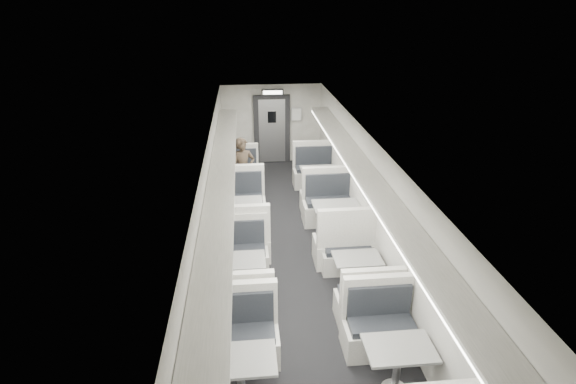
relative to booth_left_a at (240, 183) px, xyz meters
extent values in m
cube|color=black|center=(1.00, -3.41, -0.43)|extent=(3.00, 12.00, 0.12)
cube|color=silver|center=(1.00, -3.41, 2.09)|extent=(3.00, 12.00, 0.12)
cube|color=silver|center=(1.00, 2.65, 0.83)|extent=(3.00, 0.12, 2.40)
cube|color=silver|center=(-0.56, -3.41, 0.83)|extent=(0.12, 12.00, 2.40)
cube|color=silver|center=(2.56, -3.41, 0.83)|extent=(0.12, 12.00, 2.40)
cube|color=silver|center=(0.00, -0.76, -0.15)|extent=(1.03, 0.57, 0.44)
cube|color=black|center=(0.00, -0.73, 0.11)|extent=(0.91, 0.46, 0.10)
cube|color=silver|center=(0.00, -0.97, 0.40)|extent=(1.03, 0.12, 0.68)
cube|color=silver|center=(0.00, 0.76, -0.15)|extent=(1.03, 0.57, 0.44)
cube|color=black|center=(0.00, 0.73, 0.11)|extent=(0.91, 0.46, 0.10)
cube|color=silver|center=(0.00, 0.97, 0.40)|extent=(1.03, 0.12, 0.68)
cylinder|color=#AFAFB1|center=(0.00, 0.00, -0.04)|extent=(0.10, 0.10, 0.67)
cylinder|color=#AFAFB1|center=(0.00, 0.00, -0.36)|extent=(0.35, 0.35, 0.03)
cube|color=gray|center=(0.00, 0.00, 0.34)|extent=(0.85, 0.58, 0.04)
cube|color=silver|center=(0.00, -3.03, -0.13)|extent=(1.16, 0.64, 0.49)
cube|color=black|center=(0.00, -2.99, 0.17)|extent=(1.03, 0.51, 0.11)
cube|color=silver|center=(0.00, -3.26, 0.50)|extent=(1.16, 0.13, 0.76)
cube|color=silver|center=(0.00, -1.32, -0.13)|extent=(1.16, 0.64, 0.49)
cube|color=black|center=(0.00, -1.36, 0.17)|extent=(1.03, 0.51, 0.11)
cube|color=silver|center=(0.00, -1.09, 0.50)|extent=(1.16, 0.13, 0.76)
cylinder|color=#AFAFB1|center=(0.00, -2.17, 0.00)|extent=(0.11, 0.11, 0.75)
cylinder|color=#AFAFB1|center=(0.00, -2.17, -0.36)|extent=(0.39, 0.39, 0.03)
cube|color=gray|center=(0.00, -2.17, 0.42)|extent=(0.96, 0.65, 0.04)
cube|color=silver|center=(0.00, -5.04, -0.15)|extent=(1.03, 0.58, 0.44)
cube|color=black|center=(0.00, -5.01, 0.11)|extent=(0.92, 0.46, 0.10)
cube|color=silver|center=(0.00, -5.25, 0.41)|extent=(1.03, 0.12, 0.68)
cube|color=silver|center=(0.00, -3.52, -0.15)|extent=(1.03, 0.58, 0.44)
cube|color=black|center=(0.00, -3.55, 0.11)|extent=(0.92, 0.46, 0.10)
cube|color=silver|center=(0.00, -3.31, 0.41)|extent=(1.03, 0.12, 0.68)
cylinder|color=#AFAFB1|center=(0.00, -4.28, -0.04)|extent=(0.10, 0.10, 0.67)
cylinder|color=#AFAFB1|center=(0.00, -4.28, -0.36)|extent=(0.35, 0.35, 0.03)
cube|color=gray|center=(0.00, -4.28, 0.34)|extent=(0.86, 0.59, 0.04)
cube|color=silver|center=(0.00, -5.77, -0.15)|extent=(1.07, 0.60, 0.46)
cube|color=black|center=(0.00, -5.80, 0.13)|extent=(0.95, 0.48, 0.10)
cube|color=silver|center=(0.00, -5.55, 0.44)|extent=(1.07, 0.12, 0.71)
cylinder|color=#AFAFB1|center=(0.00, -6.56, -0.02)|extent=(0.10, 0.10, 0.70)
cube|color=gray|center=(0.00, -6.56, 0.37)|extent=(0.89, 0.61, 0.04)
cube|color=silver|center=(2.00, -1.14, -0.14)|extent=(1.12, 0.62, 0.47)
cube|color=black|center=(2.00, -1.11, 0.15)|extent=(0.99, 0.49, 0.11)
cube|color=silver|center=(2.00, -1.37, 0.47)|extent=(1.12, 0.13, 0.74)
cube|color=silver|center=(2.00, 0.50, -0.14)|extent=(1.12, 0.62, 0.47)
cube|color=black|center=(2.00, 0.47, 0.15)|extent=(0.99, 0.49, 0.11)
cube|color=silver|center=(2.00, 0.73, 0.47)|extent=(1.12, 0.13, 0.74)
cylinder|color=#AFAFB1|center=(2.00, -0.32, -0.01)|extent=(0.11, 0.11, 0.73)
cylinder|color=#AFAFB1|center=(2.00, -0.32, -0.36)|extent=(0.38, 0.38, 0.03)
cube|color=gray|center=(2.00, -0.32, 0.40)|extent=(0.93, 0.63, 0.04)
cube|color=silver|center=(2.00, -3.38, -0.13)|extent=(1.16, 0.65, 0.49)
cube|color=black|center=(2.00, -3.34, 0.17)|extent=(1.03, 0.51, 0.11)
cube|color=silver|center=(2.00, -3.61, 0.50)|extent=(1.16, 0.13, 0.77)
cube|color=silver|center=(2.00, -1.67, -0.13)|extent=(1.16, 0.65, 0.49)
cube|color=black|center=(2.00, -1.70, 0.17)|extent=(1.03, 0.51, 0.11)
cube|color=silver|center=(2.00, -1.43, 0.50)|extent=(1.16, 0.13, 0.77)
cylinder|color=#AFAFB1|center=(2.00, -2.52, 0.00)|extent=(0.11, 0.11, 0.76)
cylinder|color=#AFAFB1|center=(2.00, -2.52, -0.36)|extent=(0.39, 0.39, 0.03)
cube|color=gray|center=(2.00, -2.52, 0.43)|extent=(0.96, 0.66, 0.04)
cube|color=silver|center=(2.00, -5.08, -0.16)|extent=(0.98, 0.55, 0.42)
cube|color=black|center=(2.00, -5.05, 0.09)|extent=(0.87, 0.44, 0.09)
cube|color=silver|center=(2.00, -5.28, 0.37)|extent=(0.98, 0.11, 0.65)
cube|color=silver|center=(2.00, -3.63, -0.16)|extent=(0.98, 0.55, 0.42)
cube|color=black|center=(2.00, -3.66, 0.09)|extent=(0.87, 0.44, 0.09)
cube|color=silver|center=(2.00, -3.43, 0.37)|extent=(0.98, 0.11, 0.65)
cylinder|color=#AFAFB1|center=(2.00, -4.35, -0.05)|extent=(0.09, 0.09, 0.64)
cylinder|color=#AFAFB1|center=(2.00, -4.35, -0.36)|extent=(0.33, 0.33, 0.03)
cube|color=gray|center=(2.00, -4.35, 0.30)|extent=(0.82, 0.56, 0.04)
cube|color=silver|center=(2.00, -5.77, -0.15)|extent=(1.05, 0.58, 0.45)
cube|color=black|center=(2.00, -5.80, 0.12)|extent=(0.93, 0.47, 0.10)
cube|color=silver|center=(2.00, -5.56, 0.42)|extent=(1.05, 0.12, 0.69)
cylinder|color=#AFAFB1|center=(2.00, -6.55, -0.03)|extent=(0.10, 0.10, 0.68)
cube|color=gray|center=(2.00, -6.55, 0.35)|extent=(0.87, 0.59, 0.04)
imported|color=black|center=(0.10, -0.33, 0.45)|extent=(0.69, 0.55, 1.65)
cube|color=black|center=(-0.49, -0.01, 0.98)|extent=(0.02, 1.18, 0.84)
cube|color=black|center=(-0.49, -2.21, 0.98)|extent=(0.02, 1.18, 0.84)
cube|color=black|center=(-0.49, -4.41, 0.98)|extent=(0.02, 1.18, 0.84)
cube|color=black|center=(-0.49, -6.61, 0.98)|extent=(0.02, 1.18, 0.84)
cube|color=silver|center=(-0.26, -3.71, 1.55)|extent=(0.46, 10.40, 0.05)
cube|color=white|center=(-0.06, -3.71, 1.50)|extent=(0.05, 10.20, 0.04)
cube|color=silver|center=(2.26, -3.71, 1.55)|extent=(0.46, 10.40, 0.05)
cube|color=white|center=(2.06, -3.71, 1.50)|extent=(0.05, 10.20, 0.04)
cube|color=black|center=(1.00, 2.53, 0.68)|extent=(1.10, 0.10, 2.10)
cube|color=#AFAFB1|center=(1.00, 2.50, 0.63)|extent=(0.80, 0.05, 1.95)
cube|color=black|center=(1.00, 2.46, 1.08)|extent=(0.25, 0.02, 0.35)
cube|color=black|center=(1.00, 2.04, 1.91)|extent=(0.62, 0.10, 0.16)
cube|color=white|center=(1.00, 1.98, 1.91)|extent=(0.54, 0.02, 0.10)
cube|color=silver|center=(1.75, 2.51, 1.13)|extent=(0.32, 0.02, 0.40)
camera|label=1|loc=(0.17, -10.76, 4.42)|focal=28.00mm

